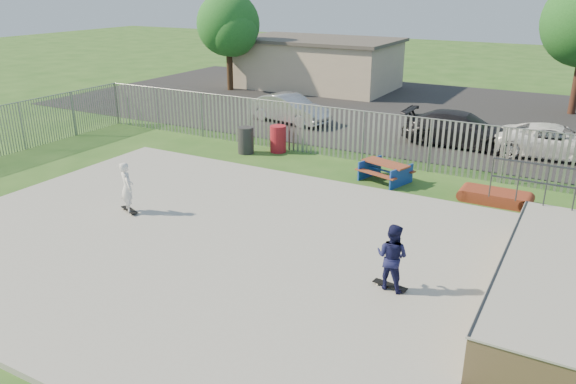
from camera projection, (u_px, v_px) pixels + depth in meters
The scene contains 17 objects.
ground at pixel (201, 243), 15.13m from camera, with size 120.00×120.00×0.00m, color #2A561D.
concrete_slab at pixel (201, 240), 15.11m from camera, with size 15.00×12.00×0.15m, color #9FA09A.
fence at pixel (311, 167), 18.08m from camera, with size 26.04×16.02×2.00m.
picnic_table at pixel (385, 172), 19.70m from camera, with size 1.98×1.79×0.70m.
funbox at pixel (495, 197), 17.85m from camera, with size 1.88×0.94×0.38m.
trash_bin_red at pixel (278, 139), 23.08m from camera, with size 0.66×0.66×1.10m, color maroon.
trash_bin_grey at pixel (246, 140), 22.91m from camera, with size 0.65×0.65×1.09m, color #29292B.
parking_lot at pixel (414, 111), 30.67m from camera, with size 40.00×18.00×0.02m, color black.
car_silver at pixel (289, 108), 27.88m from camera, with size 1.47×4.23×1.39m, color #BAB9BF.
car_dark at pixel (461, 129), 23.88m from camera, with size 2.00×4.92×1.43m, color black.
car_white at pixel (556, 142), 22.29m from camera, with size 2.12×4.60×1.28m, color white.
building at pixel (316, 63), 37.03m from camera, with size 10.40×6.40×3.20m.
tree_left at pixel (228, 24), 35.25m from camera, with size 3.97×3.97×6.13m.
skateboard_a at pixel (390, 286), 12.60m from camera, with size 0.82×0.30×0.08m.
skateboard_b at pixel (130, 211), 16.78m from camera, with size 0.82×0.48×0.08m.
skater_navy at pixel (392, 257), 12.34m from camera, with size 0.75×0.59×1.55m, color #151742.
skater_white at pixel (127, 188), 16.52m from camera, with size 0.56×0.37×1.55m, color white.
Camera 1 is at (8.74, -10.81, 6.58)m, focal length 35.00 mm.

